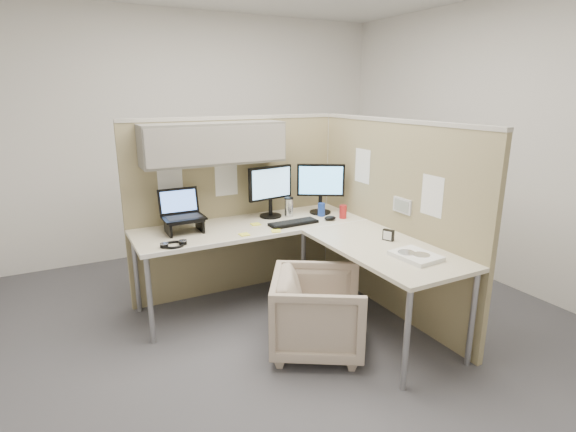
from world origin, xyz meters
name	(u,v)px	position (x,y,z in m)	size (l,w,h in m)	color
ground	(291,325)	(0.00, 0.00, 0.00)	(4.50, 4.50, 0.00)	#434248
partition_back	(226,178)	(-0.22, 0.83, 1.10)	(2.00, 0.36, 1.63)	#988B64
partition_right	(389,217)	(0.90, -0.07, 0.82)	(0.07, 2.03, 1.63)	#988B64
desk	(298,239)	(0.12, 0.13, 0.69)	(2.00, 1.98, 0.73)	beige
office_chair	(318,309)	(0.01, -0.40, 0.33)	(0.64, 0.60, 0.65)	#C4AE9B
monitor_left	(270,187)	(0.15, 0.68, 1.00)	(0.44, 0.20, 0.47)	black
monitor_right	(321,184)	(0.62, 0.59, 1.00)	(0.40, 0.25, 0.47)	black
laptop_station	(183,216)	(-0.68, 0.61, 0.86)	(0.33, 0.28, 0.34)	black
keyboard	(293,223)	(0.22, 0.37, 0.74)	(0.43, 0.14, 0.02)	black
mouse	(330,218)	(0.57, 0.33, 0.75)	(0.11, 0.07, 0.04)	black
travel_mug	(289,207)	(0.30, 0.62, 0.82)	(0.08, 0.08, 0.18)	silver
soda_can_green	(343,212)	(0.71, 0.34, 0.79)	(0.07, 0.07, 0.12)	#B21E1E
soda_can_silver	(321,210)	(0.57, 0.49, 0.79)	(0.07, 0.07, 0.12)	#1E3FA5
sticky_note_d	(256,224)	(-0.08, 0.52, 0.73)	(0.08, 0.08, 0.01)	#F7F641
sticky_note_a	(244,234)	(-0.27, 0.29, 0.73)	(0.08, 0.08, 0.01)	#F7F641
sticky_note_b	(276,231)	(-0.01, 0.26, 0.73)	(0.08, 0.08, 0.01)	#F7F641
headphones	(174,244)	(-0.84, 0.28, 0.74)	(0.20, 0.16, 0.03)	black
paper_stack	(416,256)	(0.58, -0.73, 0.75)	(0.27, 0.33, 0.03)	white
desk_clock	(388,235)	(0.66, -0.35, 0.77)	(0.06, 0.09, 0.09)	black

